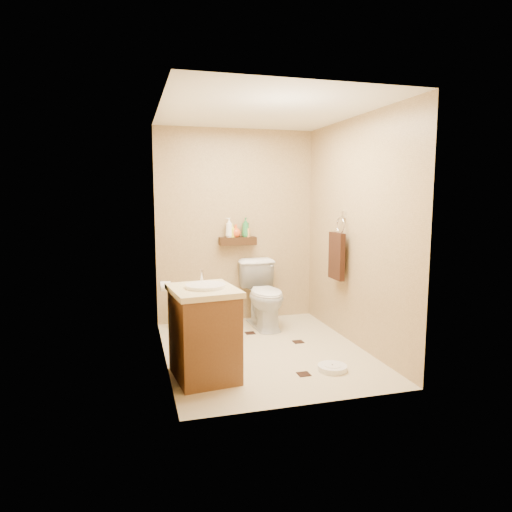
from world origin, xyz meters
name	(u,v)px	position (x,y,z in m)	size (l,w,h in m)	color
ground	(264,351)	(0.00, 0.00, 0.00)	(2.50, 2.50, 0.00)	beige
wall_back	(236,226)	(0.00, 1.25, 1.20)	(2.00, 0.04, 2.40)	tan
wall_front	(313,250)	(0.00, -1.25, 1.20)	(2.00, 0.04, 2.40)	tan
wall_left	(162,237)	(-1.00, 0.00, 1.20)	(0.04, 2.50, 2.40)	tan
wall_right	(355,233)	(1.00, 0.00, 1.20)	(0.04, 2.50, 2.40)	tan
ceiling	(265,110)	(0.00, 0.00, 2.40)	(2.00, 2.50, 0.02)	white
wall_shelf	(238,241)	(0.00, 1.17, 1.02)	(0.46, 0.14, 0.10)	#3A2010
floor_accents	(268,351)	(0.03, -0.02, 0.00)	(1.26, 1.41, 0.01)	black
toilet	(264,295)	(0.24, 0.83, 0.40)	(0.44, 0.78, 0.79)	white
vanity	(204,331)	(-0.70, -0.50, 0.41)	(0.62, 0.72, 0.93)	brown
bathroom_scale	(332,368)	(0.45, -0.68, 0.03)	(0.27, 0.27, 0.05)	white
toilet_brush	(174,315)	(-0.82, 1.07, 0.15)	(0.10, 0.10, 0.44)	#1A6862
towel_ring	(337,254)	(0.91, 0.25, 0.95)	(0.12, 0.30, 0.76)	silver
toilet_paper	(165,286)	(-0.94, 0.65, 0.60)	(0.12, 0.11, 0.12)	white
bottle_a	(229,227)	(-0.11, 1.17, 1.19)	(0.09, 0.09, 0.24)	white
bottle_b	(233,231)	(-0.07, 1.17, 1.15)	(0.07, 0.08, 0.17)	yellow
bottle_c	(236,231)	(-0.02, 1.17, 1.15)	(0.12, 0.12, 0.16)	#EC551B
bottle_d	(246,227)	(0.10, 1.17, 1.19)	(0.09, 0.09, 0.24)	#2B8341
bottle_e	(247,230)	(0.12, 1.17, 1.15)	(0.07, 0.07, 0.16)	#EEA74F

